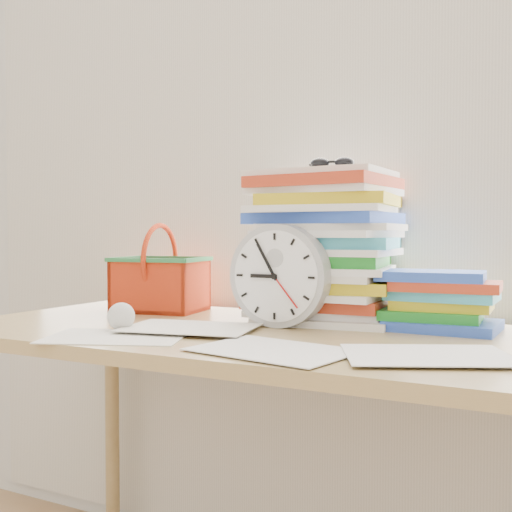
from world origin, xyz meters
The scene contains 9 objects.
curtain centered at (0.00, 1.98, 1.30)m, with size 2.40×0.01×2.50m, color silver.
desk centered at (0.00, 1.60, 0.68)m, with size 1.40×0.70×0.75m.
paper_stack centered at (0.10, 1.82, 0.94)m, with size 0.37×0.30×0.37m, color white, non-canonical shape.
clock centered at (0.05, 1.66, 0.87)m, with size 0.24×0.24×0.05m, color #AAABAC.
sunglasses centered at (0.14, 1.77, 1.14)m, with size 0.12×0.10×0.03m, color black, non-canonical shape.
book_stack centered at (0.38, 1.80, 0.82)m, with size 0.26×0.20×0.13m, color white, non-canonical shape.
basket centered at (-0.38, 1.79, 0.87)m, with size 0.24×0.19×0.24m, color red, non-canonical shape.
crumpled_ball centered at (-0.25, 1.46, 0.78)m, with size 0.06×0.06×0.06m, color silver.
scattered_papers centered at (0.00, 1.60, 0.76)m, with size 1.26×0.42×0.02m, color white, non-canonical shape.
Camera 1 is at (0.69, 0.32, 0.97)m, focal length 45.00 mm.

